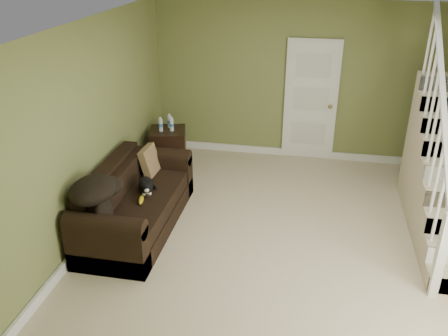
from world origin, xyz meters
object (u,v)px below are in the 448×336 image
at_px(sofa, 134,205).
at_px(banana, 141,200).
at_px(side_table, 169,148).
at_px(cat, 145,186).

bearing_deg(sofa, banana, -41.03).
xyz_separation_m(side_table, banana, (0.25, -1.95, 0.15)).
relative_size(sofa, side_table, 2.39).
distance_m(side_table, banana, 1.97).
bearing_deg(side_table, cat, -82.67).
bearing_deg(side_table, banana, -82.68).
height_order(side_table, cat, side_table).
bearing_deg(side_table, sofa, -87.16).
relative_size(side_table, banana, 4.15).
distance_m(sofa, banana, 0.27).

